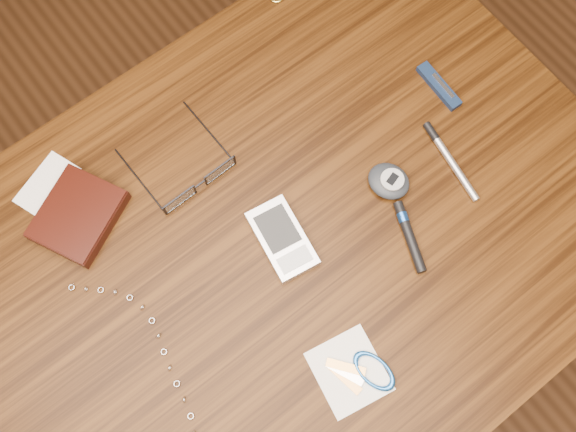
% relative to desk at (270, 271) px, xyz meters
% --- Properties ---
extents(ground, '(3.80, 3.80, 0.00)m').
position_rel_desk_xyz_m(ground, '(0.00, 0.00, -0.65)').
color(ground, '#472814').
rests_on(ground, ground).
extents(desk, '(1.00, 0.70, 0.75)m').
position_rel_desk_xyz_m(desk, '(0.00, 0.00, 0.00)').
color(desk, '#331B08').
rests_on(desk, ground).
extents(wallet_and_card, '(0.14, 0.18, 0.03)m').
position_rel_desk_xyz_m(wallet_and_card, '(-0.17, 0.20, 0.11)').
color(wallet_and_card, black).
rests_on(wallet_and_card, desk).
extents(eyeglasses, '(0.13, 0.13, 0.03)m').
position_rel_desk_xyz_m(eyeglasses, '(-0.02, 0.14, 0.11)').
color(eyeglasses, black).
rests_on(eyeglasses, desk).
extents(pda_phone, '(0.07, 0.12, 0.02)m').
position_rel_desk_xyz_m(pda_phone, '(0.03, 0.00, 0.11)').
color(pda_phone, silver).
rests_on(pda_phone, desk).
extents(pedometer, '(0.07, 0.07, 0.02)m').
position_rel_desk_xyz_m(pedometer, '(0.19, -0.02, 0.11)').
color(pedometer, black).
rests_on(pedometer, desk).
extents(notepad_keys, '(0.10, 0.11, 0.01)m').
position_rel_desk_xyz_m(notepad_keys, '(0.00, -0.20, 0.11)').
color(notepad_keys, white).
rests_on(notepad_keys, desk).
extents(pocket_knife, '(0.02, 0.08, 0.01)m').
position_rel_desk_xyz_m(pocket_knife, '(0.35, 0.05, 0.11)').
color(pocket_knife, '#101E37').
rests_on(pocket_knife, desk).
extents(silver_pen, '(0.03, 0.13, 0.01)m').
position_rel_desk_xyz_m(silver_pen, '(0.29, -0.04, 0.11)').
color(silver_pen, '#B9BABE').
rests_on(silver_pen, desk).
extents(black_blue_pen, '(0.05, 0.10, 0.01)m').
position_rel_desk_xyz_m(black_blue_pen, '(0.17, -0.10, 0.11)').
color(black_blue_pen, black).
rests_on(black_blue_pen, desk).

